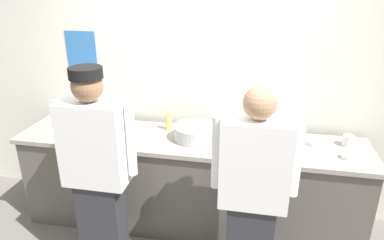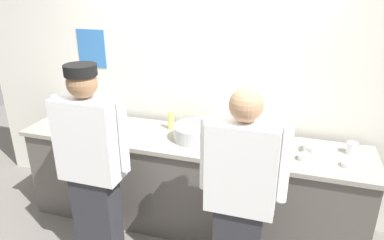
{
  "view_description": "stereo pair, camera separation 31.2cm",
  "coord_description": "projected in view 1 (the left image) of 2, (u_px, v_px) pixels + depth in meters",
  "views": [
    {
      "loc": [
        0.58,
        -2.45,
        2.26
      ],
      "look_at": [
        0.02,
        0.39,
        1.09
      ],
      "focal_mm": 32.79,
      "sensor_mm": 36.0,
      "label": 1
    },
    {
      "loc": [
        0.89,
        -2.38,
        2.26
      ],
      "look_at": [
        0.02,
        0.39,
        1.09
      ],
      "focal_mm": 32.79,
      "sensor_mm": 36.0,
      "label": 2
    }
  ],
  "objects": [
    {
      "name": "mixing_bowl_steel",
      "position": [
        195.0,
        132.0,
        3.14
      ],
      "size": [
        0.39,
        0.39,
        0.13
      ],
      "primitive_type": "cylinder",
      "color": "#B7BABF",
      "rests_on": "prep_counter"
    },
    {
      "name": "plate_stack_rear",
      "position": [
        314.0,
        143.0,
        3.01
      ],
      "size": [
        0.19,
        0.19,
        0.07
      ],
      "color": "white",
      "rests_on": "prep_counter"
    },
    {
      "name": "squeeze_bottle_primary",
      "position": [
        169.0,
        120.0,
        3.32
      ],
      "size": [
        0.05,
        0.05,
        0.21
      ],
      "color": "#E5E066",
      "rests_on": "prep_counter"
    },
    {
      "name": "chef_near_left",
      "position": [
        97.0,
        170.0,
        2.65
      ],
      "size": [
        0.62,
        0.24,
        1.71
      ],
      "color": "#2D2D33",
      "rests_on": "ground"
    },
    {
      "name": "deli_cup",
      "position": [
        348.0,
        141.0,
        3.01
      ],
      "size": [
        0.09,
        0.09,
        0.1
      ],
      "primitive_type": "cylinder",
      "color": "white",
      "rests_on": "prep_counter"
    },
    {
      "name": "plate_stack_front",
      "position": [
        77.0,
        122.0,
        3.45
      ],
      "size": [
        0.25,
        0.25,
        0.06
      ],
      "color": "white",
      "rests_on": "prep_counter"
    },
    {
      "name": "ramekin_yellow_sauce",
      "position": [
        124.0,
        131.0,
        3.26
      ],
      "size": [
        0.11,
        0.11,
        0.04
      ],
      "color": "white",
      "rests_on": "prep_counter"
    },
    {
      "name": "sheet_tray",
      "position": [
        265.0,
        144.0,
        3.03
      ],
      "size": [
        0.53,
        0.38,
        0.02
      ],
      "primitive_type": "cube",
      "rotation": [
        0.0,
        0.0,
        0.2
      ],
      "color": "#B7BABF",
      "rests_on": "prep_counter"
    },
    {
      "name": "ramekin_orange_sauce",
      "position": [
        348.0,
        156.0,
        2.81
      ],
      "size": [
        0.1,
        0.1,
        0.04
      ],
      "color": "white",
      "rests_on": "prep_counter"
    },
    {
      "name": "wall_back",
      "position": [
        199.0,
        83.0,
        3.43
      ],
      "size": [
        4.97,
        0.11,
        2.62
      ],
      "color": "silver",
      "rests_on": "ground"
    },
    {
      "name": "ramekin_red_sauce",
      "position": [
        306.0,
        151.0,
        2.88
      ],
      "size": [
        0.1,
        0.1,
        0.05
      ],
      "color": "white",
      "rests_on": "prep_counter"
    },
    {
      "name": "chef_center",
      "position": [
        253.0,
        194.0,
        2.44
      ],
      "size": [
        0.6,
        0.24,
        1.65
      ],
      "color": "#2D2D33",
      "rests_on": "ground"
    },
    {
      "name": "prep_counter",
      "position": [
        189.0,
        183.0,
        3.33
      ],
      "size": [
        3.17,
        0.67,
        0.92
      ],
      "color": "#56514C",
      "rests_on": "ground"
    }
  ]
}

